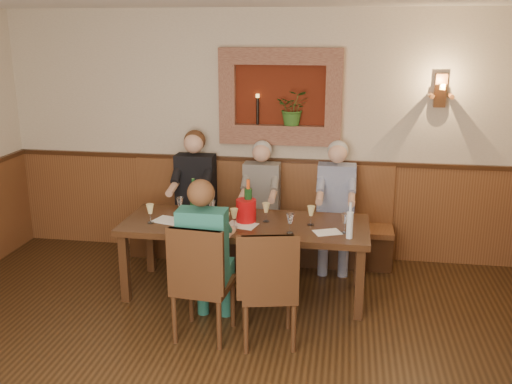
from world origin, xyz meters
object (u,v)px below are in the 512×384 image
chair_near_left (203,304)px  person_bench_right (335,216)px  bench (260,231)px  dining_table (245,230)px  person_chair_front (206,269)px  water_bottle (350,224)px  spittoon_bucket (246,211)px  chair_near_right (268,310)px  wine_bottle_green_a (248,204)px  person_bench_left (194,206)px  person_bench_mid (261,213)px  wine_bottle_green_b (194,201)px

chair_near_left → person_bench_right: size_ratio=0.74×
bench → dining_table: bearing=-90.0°
person_chair_front → water_bottle: 1.35m
dining_table → person_chair_front: (-0.20, -0.78, -0.10)m
dining_table → person_chair_front: size_ratio=1.71×
chair_near_left → spittoon_bucket: chair_near_left is taller
chair_near_right → wine_bottle_green_a: 1.19m
bench → person_bench_left: bearing=-171.8°
person_bench_mid → person_chair_front: (-0.23, -1.62, 0.01)m
dining_table → wine_bottle_green_b: bearing=170.7°
person_bench_left → person_bench_mid: person_bench_left is taller
wine_bottle_green_a → wine_bottle_green_b: 0.56m
dining_table → spittoon_bucket: size_ratio=10.73×
wine_bottle_green_a → spittoon_bucket: bearing=-124.7°
dining_table → person_bench_left: bearing=131.7°
dining_table → bench: bearing=90.0°
person_bench_left → person_chair_front: 1.70m
dining_table → chair_near_left: 0.99m
person_bench_right → water_bottle: person_bench_right is taller
bench → person_bench_right: person_bench_right is taller
chair_near_left → person_bench_left: size_ratio=0.70×
chair_near_left → water_bottle: water_bottle is taller
chair_near_right → person_bench_left: (-1.10, 1.74, 0.32)m
person_chair_front → wine_bottle_green_b: bearing=111.1°
chair_near_right → wine_bottle_green_b: (-0.90, 0.99, 0.62)m
person_chair_front → wine_bottle_green_a: (0.23, 0.83, 0.34)m
person_chair_front → water_bottle: (1.21, 0.50, 0.30)m
person_bench_left → wine_bottle_green_b: (0.21, -0.75, 0.30)m
bench → chair_near_left: bearing=-96.4°
bench → spittoon_bucket: bearing=-89.7°
wine_bottle_green_b → chair_near_right: bearing=-47.8°
person_bench_left → wine_bottle_green_a: 1.14m
bench → water_bottle: size_ratio=8.94×
dining_table → chair_near_left: bearing=-103.1°
dining_table → bench: (0.00, 0.94, -0.35)m
chair_near_right → chair_near_left: bearing=166.8°
person_bench_left → wine_bottle_green_a: person_bench_left is taller
person_chair_front → person_bench_left: bearing=108.5°
chair_near_right → person_bench_left: 2.08m
person_bench_right → wine_bottle_green_b: person_bench_right is taller
wine_bottle_green_a → wine_bottle_green_b: wine_bottle_green_a is taller
person_bench_left → wine_bottle_green_a: (0.77, -0.78, 0.31)m
person_bench_left → wine_bottle_green_b: bearing=-74.6°
chair_near_left → spittoon_bucket: 1.10m
person_chair_front → wine_bottle_green_a: bearing=74.8°
person_bench_right → spittoon_bucket: size_ratio=6.32×
person_bench_mid → wine_bottle_green_a: bearing=-90.2°
water_bottle → spittoon_bucket: bearing=163.0°
bench → wine_bottle_green_a: 1.07m
person_bench_left → wine_bottle_green_b: 0.83m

